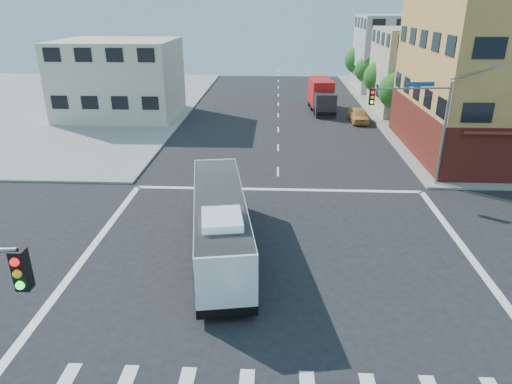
{
  "coord_description": "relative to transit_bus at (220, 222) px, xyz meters",
  "views": [
    {
      "loc": [
        -0.16,
        -18.76,
        11.62
      ],
      "look_at": [
        -1.22,
        4.2,
        2.01
      ],
      "focal_mm": 32.0,
      "sensor_mm": 36.0,
      "label": 1
    }
  ],
  "objects": [
    {
      "name": "ground",
      "position": [
        2.85,
        -1.14,
        -1.64
      ],
      "size": [
        120.0,
        120.0,
        0.0
      ],
      "primitive_type": "plane",
      "color": "black",
      "rests_on": "ground"
    },
    {
      "name": "street_tree_c",
      "position": [
        14.75,
        42.78,
        1.82
      ],
      "size": [
        3.4,
        3.4,
        5.29
      ],
      "color": "#351E13",
      "rests_on": "ground"
    },
    {
      "name": "street_tree_a",
      "position": [
        14.75,
        26.78,
        1.95
      ],
      "size": [
        3.6,
        3.6,
        5.53
      ],
      "color": "#351E13",
      "rests_on": "ground"
    },
    {
      "name": "parked_car",
      "position": [
        11.18,
        27.31,
        -0.91
      ],
      "size": [
        1.81,
        4.31,
        1.46
      ],
      "primitive_type": "imported",
      "rotation": [
        0.0,
        0.0,
        0.02
      ],
      "color": "gold",
      "rests_on": "ground"
    },
    {
      "name": "box_truck",
      "position": [
        7.75,
        32.46,
        0.04
      ],
      "size": [
        2.68,
        7.79,
        3.45
      ],
      "rotation": [
        0.0,
        0.0,
        0.06
      ],
      "color": "#232329",
      "rests_on": "ground"
    },
    {
      "name": "building_east_far",
      "position": [
        19.83,
        46.84,
        3.37
      ],
      "size": [
        12.06,
        10.06,
        10.0
      ],
      "color": "#ABABA6",
      "rests_on": "ground"
    },
    {
      "name": "building_east_near",
      "position": [
        19.83,
        32.84,
        2.87
      ],
      "size": [
        12.06,
        10.06,
        9.0
      ],
      "color": "tan",
      "rests_on": "ground"
    },
    {
      "name": "street_tree_d",
      "position": [
        14.75,
        50.78,
        2.24
      ],
      "size": [
        4.0,
        4.0,
        6.03
      ],
      "color": "#351E13",
      "rests_on": "ground"
    },
    {
      "name": "transit_bus",
      "position": [
        0.0,
        0.0,
        0.0
      ],
      "size": [
        4.23,
        11.55,
        3.35
      ],
      "rotation": [
        0.0,
        0.0,
        0.16
      ],
      "color": "black",
      "rests_on": "ground"
    },
    {
      "name": "signal_mast_ne",
      "position": [
        11.93,
        9.48,
        3.34
      ],
      "size": [
        7.91,
        1.13,
        8.07
      ],
      "color": "gray",
      "rests_on": "ground"
    },
    {
      "name": "street_tree_b",
      "position": [
        14.75,
        34.78,
        2.11
      ],
      "size": [
        3.8,
        3.8,
        5.79
      ],
      "color": "#351E13",
      "rests_on": "ground"
    },
    {
      "name": "building_west",
      "position": [
        -14.17,
        28.84,
        2.37
      ],
      "size": [
        12.06,
        10.06,
        8.0
      ],
      "color": "beige",
      "rests_on": "ground"
    }
  ]
}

